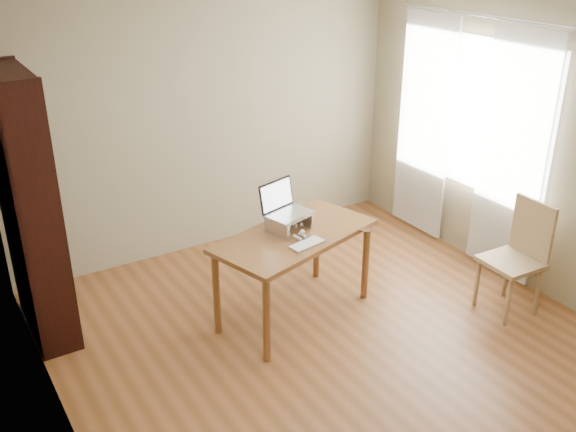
# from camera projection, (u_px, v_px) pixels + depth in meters

# --- Properties ---
(room) EXTENTS (4.04, 4.54, 2.64)m
(room) POSITION_uv_depth(u_px,v_px,m) (355.00, 194.00, 4.40)
(room) COLOR brown
(room) RESTS_ON ground
(bookshelf) EXTENTS (0.30, 0.90, 2.10)m
(bookshelf) POSITION_uv_depth(u_px,v_px,m) (30.00, 209.00, 4.80)
(bookshelf) COLOR black
(bookshelf) RESTS_ON ground
(curtains) EXTENTS (0.03, 1.90, 2.25)m
(curtains) POSITION_uv_depth(u_px,v_px,m) (465.00, 139.00, 5.97)
(curtains) COLOR white
(curtains) RESTS_ON ground
(desk) EXTENTS (1.47, 1.01, 0.75)m
(desk) POSITION_uv_depth(u_px,v_px,m) (295.00, 245.00, 5.14)
(desk) COLOR brown
(desk) RESTS_ON ground
(laptop_stand) EXTENTS (0.32, 0.25, 0.13)m
(laptop_stand) POSITION_uv_depth(u_px,v_px,m) (289.00, 221.00, 5.12)
(laptop_stand) COLOR silver
(laptop_stand) RESTS_ON desk
(laptop) EXTENTS (0.41, 0.38, 0.25)m
(laptop) POSITION_uv_depth(u_px,v_px,m) (285.00, 205.00, 5.12)
(laptop) COLOR silver
(laptop) RESTS_ON laptop_stand
(keyboard) EXTENTS (0.32, 0.18, 0.02)m
(keyboard) POSITION_uv_depth(u_px,v_px,m) (307.00, 244.00, 4.91)
(keyboard) COLOR silver
(keyboard) RESTS_ON desk
(coaster) EXTENTS (0.10, 0.10, 0.01)m
(coaster) POSITION_uv_depth(u_px,v_px,m) (366.00, 230.00, 5.15)
(coaster) COLOR #50331B
(coaster) RESTS_ON desk
(cat) EXTENTS (0.22, 0.46, 0.13)m
(cat) POSITION_uv_depth(u_px,v_px,m) (284.00, 223.00, 5.14)
(cat) COLOR #4C423B
(cat) RESTS_ON desk
(chair) EXTENTS (0.45, 0.45, 0.96)m
(chair) POSITION_uv_depth(u_px,v_px,m) (519.00, 253.00, 5.28)
(chair) COLOR tan
(chair) RESTS_ON ground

